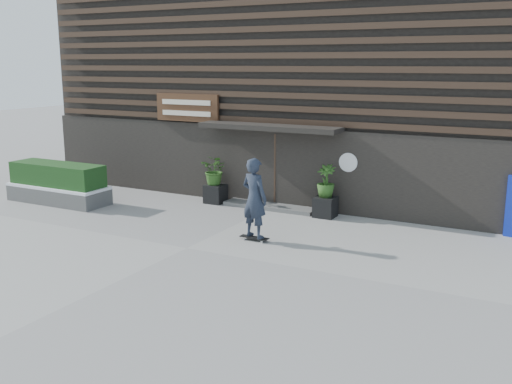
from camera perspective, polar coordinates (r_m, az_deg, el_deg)
The scene contains 11 objects.
ground at distance 14.57m, azimuth -6.73°, elevation -5.44°, with size 80.00×80.00×0.00m, color gray.
entrance_step at distance 18.37m, azimuth 1.43°, elevation -1.38°, with size 3.00×0.80×0.12m, color #52524F.
planter_pot_left at distance 19.05m, azimuth -3.96°, elevation -0.17°, with size 0.60×0.60×0.60m, color black.
bamboo_left at distance 18.89m, azimuth -3.99°, elevation 2.14°, with size 0.86×0.75×0.96m, color #2D591E.
planter_pot_right at distance 17.39m, azimuth 6.75°, elevation -1.45°, with size 0.60×0.60×0.60m, color black.
bamboo_right at distance 17.22m, azimuth 6.81°, elevation 1.07°, with size 0.54×0.54×0.96m, color #2D591E.
raised_bed at distance 20.14m, azimuth -18.61°, elevation -0.25°, with size 3.50×1.20×0.50m, color #4B4B48.
snow_layer at distance 20.08m, azimuth -18.67°, elevation 0.56°, with size 3.50×1.20×0.08m, color white.
hedge at distance 20.01m, azimuth -18.75°, elevation 1.65°, with size 3.30×1.00×0.70m, color #163A15.
building at distance 22.76m, azimuth 7.65°, elevation 11.18°, with size 18.00×11.00×8.00m.
skateboarder at distance 14.77m, azimuth -0.15°, elevation -0.61°, with size 0.84×0.66×2.14m.
Camera 1 is at (7.96, -11.36, 4.46)m, focal length 41.16 mm.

